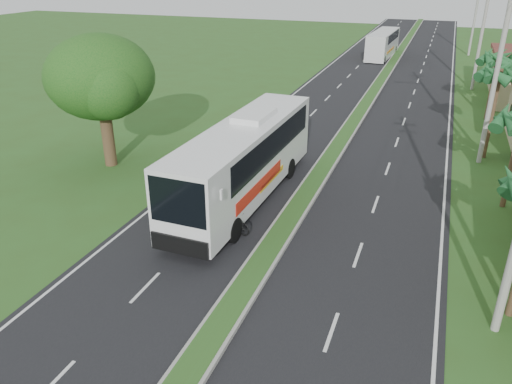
% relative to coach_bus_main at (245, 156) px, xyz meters
% --- Properties ---
extents(ground, '(180.00, 180.00, 0.00)m').
position_rel_coach_bus_main_xyz_m(ground, '(2.84, -8.43, -2.29)').
color(ground, '#2F521E').
rests_on(ground, ground).
extents(road_asphalt, '(14.00, 160.00, 0.02)m').
position_rel_coach_bus_main_xyz_m(road_asphalt, '(2.84, 11.57, -2.28)').
color(road_asphalt, black).
rests_on(road_asphalt, ground).
extents(median_strip, '(1.20, 160.00, 0.18)m').
position_rel_coach_bus_main_xyz_m(median_strip, '(2.84, 11.57, -2.19)').
color(median_strip, gray).
rests_on(median_strip, ground).
extents(lane_edge_left, '(0.12, 160.00, 0.01)m').
position_rel_coach_bus_main_xyz_m(lane_edge_left, '(-3.86, 11.57, -2.29)').
color(lane_edge_left, silver).
rests_on(lane_edge_left, ground).
extents(lane_edge_right, '(0.12, 160.00, 0.01)m').
position_rel_coach_bus_main_xyz_m(lane_edge_right, '(9.54, 11.57, -2.29)').
color(lane_edge_right, silver).
rests_on(lane_edge_right, ground).
extents(palm_verge_c, '(2.40, 2.40, 5.85)m').
position_rel_coach_bus_main_xyz_m(palm_verge_c, '(11.64, 10.57, 2.83)').
color(palm_verge_c, '#473321').
rests_on(palm_verge_c, ground).
extents(palm_verge_d, '(2.40, 2.40, 5.25)m').
position_rel_coach_bus_main_xyz_m(palm_verge_d, '(12.14, 19.57, 2.26)').
color(palm_verge_d, '#473321').
rests_on(palm_verge_d, ground).
extents(shade_tree, '(6.30, 6.00, 7.54)m').
position_rel_coach_bus_main_xyz_m(shade_tree, '(-9.27, 1.59, 2.73)').
color(shade_tree, '#473321').
rests_on(shade_tree, ground).
extents(utility_pole_b, '(3.20, 0.28, 12.00)m').
position_rel_coach_bus_main_xyz_m(utility_pole_b, '(11.31, 9.57, 3.96)').
color(utility_pole_b, gray).
rests_on(utility_pole_b, ground).
extents(utility_pole_c, '(1.60, 0.28, 11.00)m').
position_rel_coach_bus_main_xyz_m(utility_pole_c, '(11.34, 29.57, 3.38)').
color(utility_pole_c, gray).
rests_on(utility_pole_c, ground).
extents(utility_pole_d, '(1.60, 0.28, 10.50)m').
position_rel_coach_bus_main_xyz_m(utility_pole_d, '(11.34, 49.57, 3.13)').
color(utility_pole_d, gray).
rests_on(utility_pole_d, ground).
extents(coach_bus_main, '(3.04, 12.98, 4.17)m').
position_rel_coach_bus_main_xyz_m(coach_bus_main, '(0.00, 0.00, 0.00)').
color(coach_bus_main, white).
rests_on(coach_bus_main, ground).
extents(coach_bus_far, '(2.82, 10.78, 3.11)m').
position_rel_coach_bus_main_xyz_m(coach_bus_far, '(1.04, 44.38, -0.53)').
color(coach_bus_far, silver).
rests_on(coach_bus_far, ground).
extents(motorcyclist, '(1.78, 0.98, 2.40)m').
position_rel_coach_bus_main_xyz_m(motorcyclist, '(0.84, -3.46, -1.40)').
color(motorcyclist, black).
rests_on(motorcyclist, ground).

